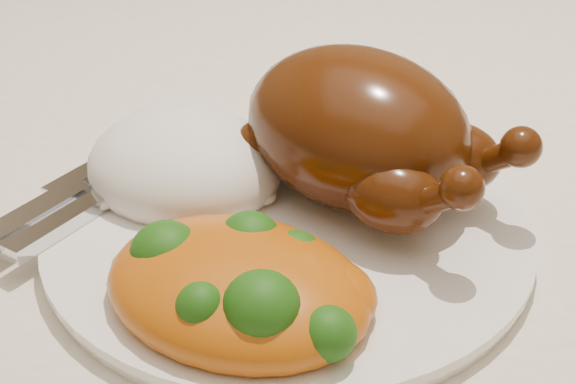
% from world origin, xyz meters
% --- Properties ---
extents(dining_table, '(1.60, 0.90, 0.76)m').
position_xyz_m(dining_table, '(0.00, 0.00, 0.67)').
color(dining_table, brown).
rests_on(dining_table, floor).
extents(tablecloth, '(1.73, 1.03, 0.18)m').
position_xyz_m(tablecloth, '(0.00, 0.00, 0.74)').
color(tablecloth, white).
rests_on(tablecloth, dining_table).
extents(dinner_plate, '(0.38, 0.38, 0.01)m').
position_xyz_m(dinner_plate, '(0.02, -0.16, 0.77)').
color(dinner_plate, white).
rests_on(dinner_plate, tablecloth).
extents(roast_chicken, '(0.20, 0.16, 0.10)m').
position_xyz_m(roast_chicken, '(0.05, -0.12, 0.83)').
color(roast_chicken, '#4F2308').
rests_on(roast_chicken, dinner_plate).
extents(rice_mound, '(0.13, 0.12, 0.07)m').
position_xyz_m(rice_mound, '(-0.06, -0.15, 0.79)').
color(rice_mound, white).
rests_on(rice_mound, dinner_plate).
extents(mac_and_cheese, '(0.15, 0.12, 0.06)m').
position_xyz_m(mac_and_cheese, '(0.04, -0.25, 0.79)').
color(mac_and_cheese, '#C8590C').
rests_on(mac_and_cheese, dinner_plate).
extents(cutlery, '(0.05, 0.20, 0.01)m').
position_xyz_m(cutlery, '(-0.10, -0.20, 0.79)').
color(cutlery, silver).
rests_on(cutlery, dinner_plate).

